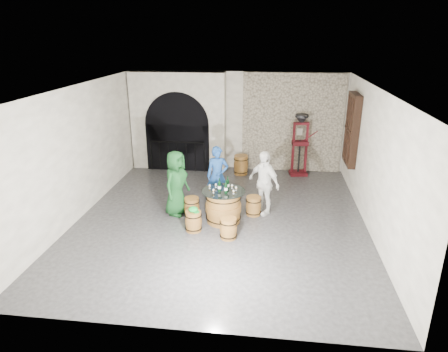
# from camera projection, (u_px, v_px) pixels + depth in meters

# --- Properties ---
(ground) EXTENTS (8.00, 8.00, 0.00)m
(ground) POSITION_uv_depth(u_px,v_px,m) (221.00, 218.00, 9.94)
(ground) COLOR #29292B
(ground) RESTS_ON ground
(wall_back) EXTENTS (8.00, 0.00, 8.00)m
(wall_back) POSITION_uv_depth(u_px,v_px,m) (237.00, 121.00, 13.12)
(wall_back) COLOR silver
(wall_back) RESTS_ON ground
(wall_front) EXTENTS (8.00, 0.00, 8.00)m
(wall_front) POSITION_uv_depth(u_px,v_px,m) (184.00, 240.00, 5.66)
(wall_front) COLOR silver
(wall_front) RESTS_ON ground
(wall_left) EXTENTS (0.00, 8.00, 8.00)m
(wall_left) POSITION_uv_depth(u_px,v_px,m) (80.00, 152.00, 9.80)
(wall_left) COLOR silver
(wall_left) RESTS_ON ground
(wall_right) EXTENTS (0.00, 8.00, 8.00)m
(wall_right) POSITION_uv_depth(u_px,v_px,m) (375.00, 163.00, 8.99)
(wall_right) COLOR silver
(wall_right) RESTS_ON ground
(ceiling) EXTENTS (8.00, 8.00, 0.00)m
(ceiling) POSITION_uv_depth(u_px,v_px,m) (221.00, 88.00, 8.85)
(ceiling) COLOR beige
(ceiling) RESTS_ON wall_back
(stone_facing_panel) EXTENTS (3.20, 0.12, 3.18)m
(stone_facing_panel) POSITION_uv_depth(u_px,v_px,m) (292.00, 123.00, 12.86)
(stone_facing_panel) COLOR #ABA088
(stone_facing_panel) RESTS_ON ground
(arched_opening) EXTENTS (3.10, 0.60, 3.19)m
(arched_opening) POSITION_uv_depth(u_px,v_px,m) (178.00, 122.00, 13.10)
(arched_opening) COLOR silver
(arched_opening) RESTS_ON ground
(shuttered_window) EXTENTS (0.23, 1.10, 2.00)m
(shuttered_window) POSITION_uv_depth(u_px,v_px,m) (352.00, 129.00, 11.17)
(shuttered_window) COLOR black
(shuttered_window) RESTS_ON wall_right
(barrel_table) EXTENTS (1.05, 1.05, 0.81)m
(barrel_table) POSITION_uv_depth(u_px,v_px,m) (223.00, 206.00, 9.65)
(barrel_table) COLOR brown
(barrel_table) RESTS_ON ground
(barrel_stool_left) EXTENTS (0.40, 0.40, 0.49)m
(barrel_stool_left) POSITION_uv_depth(u_px,v_px,m) (192.00, 207.00, 9.99)
(barrel_stool_left) COLOR brown
(barrel_stool_left) RESTS_ON ground
(barrel_stool_far) EXTENTS (0.40, 0.40, 0.49)m
(barrel_stool_far) POSITION_uv_depth(u_px,v_px,m) (219.00, 199.00, 10.49)
(barrel_stool_far) COLOR brown
(barrel_stool_far) RESTS_ON ground
(barrel_stool_right) EXTENTS (0.40, 0.40, 0.49)m
(barrel_stool_right) POSITION_uv_depth(u_px,v_px,m) (254.00, 206.00, 10.06)
(barrel_stool_right) COLOR brown
(barrel_stool_right) RESTS_ON ground
(barrel_stool_near_right) EXTENTS (0.40, 0.40, 0.49)m
(barrel_stool_near_right) POSITION_uv_depth(u_px,v_px,m) (228.00, 228.00, 8.91)
(barrel_stool_near_right) COLOR brown
(barrel_stool_near_right) RESTS_ON ground
(barrel_stool_near_left) EXTENTS (0.40, 0.40, 0.49)m
(barrel_stool_near_left) POSITION_uv_depth(u_px,v_px,m) (193.00, 221.00, 9.25)
(barrel_stool_near_left) COLOR brown
(barrel_stool_near_left) RESTS_ON ground
(green_cap) EXTENTS (0.26, 0.22, 0.12)m
(green_cap) POSITION_uv_depth(u_px,v_px,m) (193.00, 209.00, 9.14)
(green_cap) COLOR #0B8327
(green_cap) RESTS_ON barrel_stool_near_left
(person_green) EXTENTS (0.80, 0.95, 1.66)m
(person_green) POSITION_uv_depth(u_px,v_px,m) (176.00, 183.00, 9.92)
(person_green) COLOR #12401A
(person_green) RESTS_ON ground
(person_blue) EXTENTS (0.63, 0.47, 1.58)m
(person_blue) POSITION_uv_depth(u_px,v_px,m) (218.00, 176.00, 10.55)
(person_blue) COLOR navy
(person_blue) RESTS_ON ground
(person_white) EXTENTS (0.99, 0.93, 1.64)m
(person_white) POSITION_uv_depth(u_px,v_px,m) (264.00, 183.00, 9.98)
(person_white) COLOR white
(person_white) RESTS_ON ground
(wine_bottle_left) EXTENTS (0.08, 0.08, 0.32)m
(wine_bottle_left) POSITION_uv_depth(u_px,v_px,m) (219.00, 186.00, 9.44)
(wine_bottle_left) COLOR black
(wine_bottle_left) RESTS_ON barrel_table
(wine_bottle_center) EXTENTS (0.08, 0.08, 0.32)m
(wine_bottle_center) POSITION_uv_depth(u_px,v_px,m) (226.00, 188.00, 9.34)
(wine_bottle_center) COLOR black
(wine_bottle_center) RESTS_ON barrel_table
(wine_bottle_right) EXTENTS (0.08, 0.08, 0.32)m
(wine_bottle_right) POSITION_uv_depth(u_px,v_px,m) (228.00, 184.00, 9.57)
(wine_bottle_right) COLOR black
(wine_bottle_right) RESTS_ON barrel_table
(tasting_glass_a) EXTENTS (0.05, 0.05, 0.10)m
(tasting_glass_a) POSITION_uv_depth(u_px,v_px,m) (213.00, 191.00, 9.37)
(tasting_glass_a) COLOR #C08225
(tasting_glass_a) RESTS_ON barrel_table
(tasting_glass_b) EXTENTS (0.05, 0.05, 0.10)m
(tasting_glass_b) POSITION_uv_depth(u_px,v_px,m) (236.00, 189.00, 9.51)
(tasting_glass_b) COLOR #C08225
(tasting_glass_b) RESTS_ON barrel_table
(tasting_glass_c) EXTENTS (0.05, 0.05, 0.10)m
(tasting_glass_c) POSITION_uv_depth(u_px,v_px,m) (216.00, 186.00, 9.70)
(tasting_glass_c) COLOR #C08225
(tasting_glass_c) RESTS_ON barrel_table
(tasting_glass_d) EXTENTS (0.05, 0.05, 0.10)m
(tasting_glass_d) POSITION_uv_depth(u_px,v_px,m) (232.00, 186.00, 9.64)
(tasting_glass_d) COLOR #C08225
(tasting_glass_d) RESTS_ON barrel_table
(tasting_glass_e) EXTENTS (0.05, 0.05, 0.10)m
(tasting_glass_e) POSITION_uv_depth(u_px,v_px,m) (234.00, 192.00, 9.31)
(tasting_glass_e) COLOR #C08225
(tasting_glass_e) RESTS_ON barrel_table
(tasting_glass_f) EXTENTS (0.05, 0.05, 0.10)m
(tasting_glass_f) POSITION_uv_depth(u_px,v_px,m) (210.00, 187.00, 9.64)
(tasting_glass_f) COLOR #C08225
(tasting_glass_f) RESTS_ON barrel_table
(side_barrel) EXTENTS (0.48, 0.48, 0.63)m
(side_barrel) POSITION_uv_depth(u_px,v_px,m) (241.00, 165.00, 12.93)
(side_barrel) COLOR brown
(side_barrel) RESTS_ON ground
(corking_press) EXTENTS (0.84, 0.51, 1.97)m
(corking_press) POSITION_uv_depth(u_px,v_px,m) (300.00, 140.00, 12.59)
(corking_press) COLOR #530D18
(corking_press) RESTS_ON ground
(control_box) EXTENTS (0.18, 0.10, 0.22)m
(control_box) POSITION_uv_depth(u_px,v_px,m) (300.00, 132.00, 12.84)
(control_box) COLOR silver
(control_box) RESTS_ON wall_back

